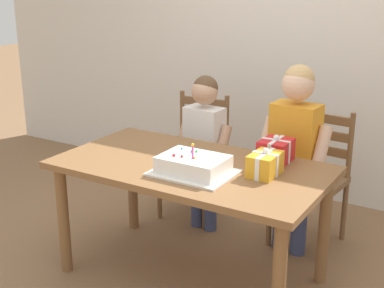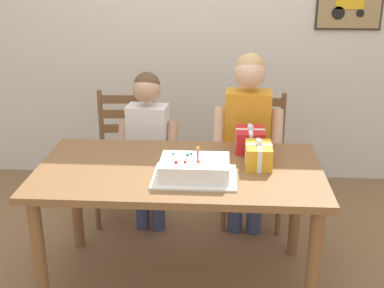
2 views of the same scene
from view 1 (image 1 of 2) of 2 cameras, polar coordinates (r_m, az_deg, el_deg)
name	(u,v)px [view 1 (image 1 of 2)]	position (r m, az deg, el deg)	size (l,w,h in m)	color
ground_plane	(191,275)	(3.42, -0.09, -13.82)	(20.00, 20.00, 0.00)	#846042
back_wall	(297,38)	(4.42, 11.20, 11.04)	(6.40, 0.11, 2.60)	silver
dining_table	(191,179)	(3.13, -0.09, -3.77)	(1.58, 0.86, 0.74)	brown
birthday_cake	(193,166)	(2.94, 0.15, -2.32)	(0.44, 0.34, 0.19)	white
gift_box_red_large	(265,164)	(2.94, 7.80, -2.15)	(0.15, 0.22, 0.16)	gold
gift_box_beside_cake	(276,151)	(3.16, 8.93, -0.71)	(0.17, 0.21, 0.17)	red
chair_left	(196,155)	(4.08, 0.38, -1.17)	(0.45, 0.45, 0.92)	brown
chair_right	(312,178)	(3.72, 12.73, -3.53)	(0.46, 0.46, 0.92)	brown
child_older	(295,142)	(3.45, 10.91, 0.18)	(0.47, 0.27, 1.26)	#38426B
child_younger	(204,138)	(3.74, 1.31, 0.59)	(0.42, 0.25, 1.13)	#38426B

